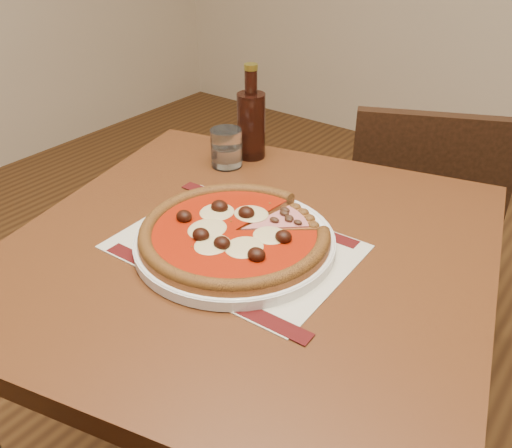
{
  "coord_description": "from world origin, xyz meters",
  "views": [
    {
      "loc": [
        0.18,
        0.11,
        1.27
      ],
      "look_at": [
        -0.29,
        0.74,
        0.78
      ],
      "focal_mm": 38.0,
      "sensor_mm": 36.0,
      "label": 1
    }
  ],
  "objects_px": {
    "chair_far": "(416,222)",
    "plate": "(235,242)",
    "table": "(249,290)",
    "water_glass": "(226,148)",
    "pizza": "(234,232)",
    "bottle": "(251,122)"
  },
  "relations": [
    {
      "from": "chair_far",
      "to": "plate",
      "type": "bearing_deg",
      "value": 60.12
    },
    {
      "from": "table",
      "to": "plate",
      "type": "relative_size",
      "value": 2.84
    },
    {
      "from": "table",
      "to": "water_glass",
      "type": "xyz_separation_m",
      "value": [
        -0.23,
        0.22,
        0.14
      ]
    },
    {
      "from": "table",
      "to": "chair_far",
      "type": "xyz_separation_m",
      "value": [
        0.05,
        0.71,
        -0.18
      ]
    },
    {
      "from": "chair_far",
      "to": "water_glass",
      "type": "xyz_separation_m",
      "value": [
        -0.28,
        -0.49,
        0.32
      ]
    },
    {
      "from": "chair_far",
      "to": "plate",
      "type": "xyz_separation_m",
      "value": [
        -0.07,
        -0.73,
        0.29
      ]
    },
    {
      "from": "table",
      "to": "pizza",
      "type": "xyz_separation_m",
      "value": [
        -0.01,
        -0.02,
        0.13
      ]
    },
    {
      "from": "plate",
      "to": "water_glass",
      "type": "distance_m",
      "value": 0.33
    },
    {
      "from": "pizza",
      "to": "bottle",
      "type": "relative_size",
      "value": 1.53
    },
    {
      "from": "water_glass",
      "to": "pizza",
      "type": "bearing_deg",
      "value": -48.14
    },
    {
      "from": "table",
      "to": "bottle",
      "type": "relative_size",
      "value": 4.59
    },
    {
      "from": "pizza",
      "to": "table",
      "type": "bearing_deg",
      "value": 61.04
    },
    {
      "from": "table",
      "to": "water_glass",
      "type": "distance_m",
      "value": 0.35
    },
    {
      "from": "chair_far",
      "to": "pizza",
      "type": "relative_size",
      "value": 2.56
    },
    {
      "from": "bottle",
      "to": "chair_far",
      "type": "bearing_deg",
      "value": 57.09
    },
    {
      "from": "chair_far",
      "to": "bottle",
      "type": "xyz_separation_m",
      "value": [
        -0.27,
        -0.42,
        0.36
      ]
    },
    {
      "from": "pizza",
      "to": "water_glass",
      "type": "relative_size",
      "value": 3.86
    },
    {
      "from": "chair_far",
      "to": "pizza",
      "type": "xyz_separation_m",
      "value": [
        -0.07,
        -0.73,
        0.31
      ]
    },
    {
      "from": "chair_far",
      "to": "pizza",
      "type": "bearing_deg",
      "value": 60.11
    },
    {
      "from": "table",
      "to": "chair_far",
      "type": "bearing_deg",
      "value": 85.6
    },
    {
      "from": "plate",
      "to": "water_glass",
      "type": "relative_size",
      "value": 4.08
    },
    {
      "from": "plate",
      "to": "table",
      "type": "bearing_deg",
      "value": 61.02
    }
  ]
}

